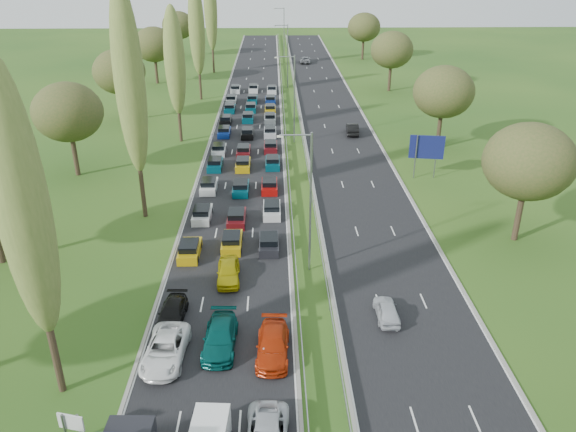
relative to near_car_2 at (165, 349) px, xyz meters
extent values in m
plane|color=#214917|center=(10.13, 48.28, -0.79)|extent=(260.00, 260.00, 0.00)
cube|color=black|center=(3.38, 50.78, -0.79)|extent=(10.50, 215.00, 0.04)
cube|color=black|center=(16.88, 50.78, -0.79)|extent=(10.50, 215.00, 0.04)
cube|color=gray|center=(8.98, 50.78, -0.24)|extent=(0.06, 215.00, 0.32)
cube|color=gray|center=(11.28, 50.78, -0.24)|extent=(0.06, 215.00, 0.32)
cylinder|color=gray|center=(10.13, 11.28, 5.21)|extent=(0.18, 0.18, 12.00)
cylinder|color=gray|center=(10.13, 46.28, 5.21)|extent=(0.18, 0.18, 12.00)
cylinder|color=gray|center=(10.13, 81.28, 5.21)|extent=(0.18, 0.18, 12.00)
cylinder|color=gray|center=(10.13, 116.28, 5.21)|extent=(0.18, 0.18, 12.00)
cylinder|color=#2D2116|center=(-5.87, -2.72, 2.81)|extent=(0.44, 0.44, 7.20)
ellipsoid|color=olive|center=(-5.87, -2.72, 11.61)|extent=(2.80, 2.80, 16.00)
cylinder|color=#2D2116|center=(-5.87, 22.28, 3.17)|extent=(0.44, 0.44, 7.92)
ellipsoid|color=olive|center=(-5.87, 22.28, 12.85)|extent=(2.80, 2.80, 17.60)
cylinder|color=#2D2116|center=(-5.87, 47.28, 2.45)|extent=(0.44, 0.44, 6.48)
ellipsoid|color=olive|center=(-5.87, 47.28, 10.37)|extent=(2.80, 2.80, 14.40)
cylinder|color=#2D2116|center=(-5.87, 72.28, 2.81)|extent=(0.44, 0.44, 7.20)
ellipsoid|color=olive|center=(-5.87, 72.28, 11.61)|extent=(2.80, 2.80, 16.00)
cylinder|color=#2D2116|center=(-5.87, 97.28, 3.17)|extent=(0.44, 0.44, 7.92)
ellipsoid|color=olive|center=(-5.87, 97.28, 12.85)|extent=(2.80, 2.80, 17.60)
cylinder|color=#2D2116|center=(-16.37, 34.28, 1.63)|extent=(0.56, 0.56, 4.84)
ellipsoid|color=#38471E|center=(-16.37, 34.28, 6.91)|extent=(8.00, 8.00, 6.80)
cylinder|color=#2D2116|center=(-16.37, 58.28, 1.63)|extent=(0.56, 0.56, 4.84)
ellipsoid|color=#38471E|center=(-16.37, 58.28, 6.91)|extent=(8.00, 8.00, 6.80)
cylinder|color=#2D2116|center=(-16.37, 86.28, 1.63)|extent=(0.56, 0.56, 4.84)
ellipsoid|color=#38471E|center=(-16.37, 86.28, 6.91)|extent=(8.00, 8.00, 6.80)
cylinder|color=#2D2116|center=(-16.37, 118.28, 1.63)|extent=(0.56, 0.56, 4.84)
ellipsoid|color=#38471E|center=(-16.37, 118.28, 6.91)|extent=(8.00, 8.00, 6.80)
cylinder|color=#2D2116|center=(29.63, 16.28, 1.63)|extent=(0.56, 0.56, 4.84)
ellipsoid|color=#38471E|center=(29.63, 16.28, 6.91)|extent=(8.00, 8.00, 6.80)
cylinder|color=#2D2116|center=(29.63, 43.28, 1.63)|extent=(0.56, 0.56, 4.84)
ellipsoid|color=#38471E|center=(29.63, 43.28, 6.91)|extent=(8.00, 8.00, 6.80)
cylinder|color=#2D2116|center=(29.63, 78.28, 1.63)|extent=(0.56, 0.56, 4.84)
ellipsoid|color=#38471E|center=(29.63, 78.28, 6.91)|extent=(8.00, 8.00, 6.80)
cylinder|color=#2D2116|center=(29.63, 113.28, 1.63)|extent=(0.56, 0.56, 4.84)
ellipsoid|color=#38471E|center=(29.63, 113.28, 6.91)|extent=(8.00, 8.00, 6.80)
cube|color=#BF990C|center=(-0.26, 13.97, -0.35)|extent=(1.75, 4.00, 0.80)
cube|color=silver|center=(0.00, 21.46, -0.35)|extent=(1.75, 4.00, 0.80)
cube|color=silver|center=(-0.08, 28.98, -0.35)|extent=(1.75, 4.00, 0.80)
cube|color=#053F4C|center=(-0.03, 36.07, -0.35)|extent=(1.75, 4.00, 0.80)
cube|color=#B2B7BC|center=(-0.03, 41.74, -0.35)|extent=(1.75, 4.00, 0.80)
cube|color=navy|center=(0.04, 49.84, -0.35)|extent=(1.75, 4.00, 0.80)
cube|color=black|center=(-0.19, 55.95, -0.35)|extent=(1.75, 4.00, 0.80)
cube|color=#053F4C|center=(-0.06, 63.44, -0.35)|extent=(1.75, 4.00, 0.80)
cube|color=silver|center=(-0.20, 69.54, -0.35)|extent=(1.75, 4.00, 0.80)
cube|color=silver|center=(0.07, 77.90, -0.35)|extent=(1.75, 4.00, 0.80)
cube|color=#BF990C|center=(3.36, 15.41, -0.35)|extent=(1.75, 4.00, 0.80)
cube|color=#590F14|center=(3.49, 20.50, -0.35)|extent=(1.75, 4.00, 0.80)
cube|color=#053F4C|center=(3.53, 28.24, -0.35)|extent=(1.75, 4.00, 0.80)
cube|color=#BF990C|center=(3.42, 35.95, -0.35)|extent=(1.75, 4.00, 0.80)
cube|color=#590F14|center=(3.26, 40.98, -0.35)|extent=(1.75, 4.00, 0.80)
cube|color=black|center=(3.46, 49.07, -0.35)|extent=(1.75, 4.00, 0.80)
cube|color=#053F4C|center=(3.21, 57.55, -0.35)|extent=(1.75, 4.00, 0.80)
cube|color=#053F4C|center=(3.45, 63.72, -0.35)|extent=(1.75, 4.00, 0.80)
cube|color=#053F4C|center=(3.54, 69.74, -0.35)|extent=(1.75, 4.00, 0.80)
cube|color=silver|center=(3.48, 78.37, -0.35)|extent=(1.75, 4.00, 0.80)
cube|color=black|center=(6.72, 15.06, -0.35)|extent=(1.75, 4.00, 0.80)
cube|color=silver|center=(6.98, 22.34, -0.35)|extent=(1.75, 4.00, 0.80)
cube|color=#A50C0A|center=(6.71, 28.82, -0.35)|extent=(1.75, 4.00, 0.80)
cube|color=#053F4C|center=(7.08, 36.50, -0.35)|extent=(1.75, 4.00, 0.80)
cube|color=#590F14|center=(6.83, 42.72, -0.35)|extent=(1.75, 4.00, 0.80)
cube|color=#B2B7BC|center=(6.74, 49.51, -0.35)|extent=(1.75, 4.00, 0.80)
cube|color=#B2B7BC|center=(6.71, 57.02, -0.35)|extent=(1.75, 4.00, 0.80)
cube|color=#BF990C|center=(6.72, 62.67, -0.35)|extent=(1.75, 4.00, 0.80)
cube|color=navy|center=(6.75, 69.02, -0.35)|extent=(1.75, 4.00, 0.80)
cube|color=silver|center=(6.98, 77.17, -0.35)|extent=(1.75, 4.00, 0.80)
imported|color=white|center=(0.00, 0.00, 0.00)|extent=(2.83, 5.65, 1.54)
imported|color=black|center=(-0.26, 4.30, -0.12)|extent=(2.03, 4.56, 1.30)
imported|color=#044643|center=(3.48, 1.19, 0.01)|extent=(2.32, 5.41, 1.55)
imported|color=#AB9F0B|center=(3.43, 9.81, 0.01)|extent=(2.04, 4.62, 1.55)
imported|color=#B42C0B|center=(7.04, 0.30, -0.01)|extent=(2.37, 5.31, 1.51)
imported|color=silver|center=(6.85, -0.20, -0.12)|extent=(1.58, 3.84, 1.30)
imported|color=#B7BBC2|center=(15.36, 4.19, -0.11)|extent=(1.57, 3.88, 1.32)
imported|color=black|center=(18.82, 50.03, 0.02)|extent=(1.99, 4.90, 1.58)
imported|color=gray|center=(15.10, 108.66, -0.02)|extent=(2.75, 5.48, 1.49)
cube|color=black|center=(3.61, -6.41, 0.13)|extent=(1.85, 0.76, 1.52)
cylinder|color=gray|center=(-4.17, -6.96, 0.26)|extent=(0.16, 0.16, 2.10)
cylinder|color=gray|center=(-3.37, -6.96, 0.26)|extent=(0.16, 0.16, 2.10)
cube|color=silver|center=(-3.77, -6.96, 0.81)|extent=(1.48, 0.47, 1.00)
cylinder|color=gray|center=(23.83, 32.21, 1.81)|extent=(0.16, 0.16, 5.20)
cylinder|color=gray|center=(26.23, 32.21, 1.81)|extent=(0.16, 0.16, 5.20)
cube|color=#131954|center=(25.03, 32.21, 3.01)|extent=(3.96, 0.74, 2.80)
camera|label=1|loc=(7.25, -29.64, 23.55)|focal=35.00mm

